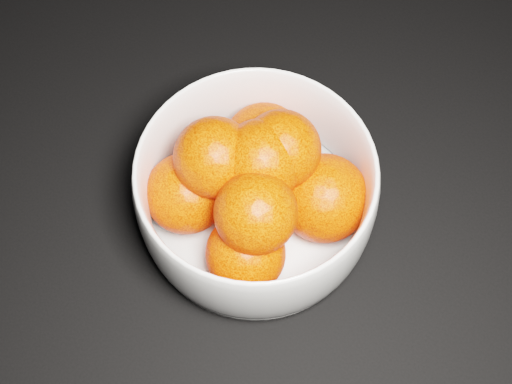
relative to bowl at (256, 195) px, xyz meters
The scene contains 2 objects.
bowl is the anchor object (origin of this frame).
orange_pile 0.02m from the bowl, 112.00° to the left, with size 0.16×0.16×0.11m.
Camera 1 is at (-0.01, 0.03, 0.57)m, focal length 50.00 mm.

